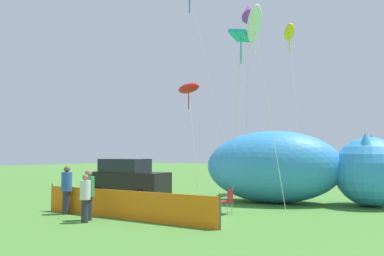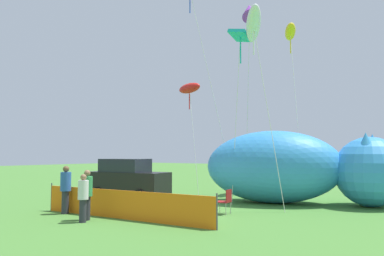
{
  "view_description": "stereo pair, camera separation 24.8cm",
  "coord_description": "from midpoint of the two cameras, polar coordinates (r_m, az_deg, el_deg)",
  "views": [
    {
      "loc": [
        9.51,
        -12.23,
        2.3
      ],
      "look_at": [
        -1.16,
        3.24,
        3.59
      ],
      "focal_mm": 35.0,
      "sensor_mm": 36.0,
      "label": 1
    },
    {
      "loc": [
        9.71,
        -12.09,
        2.3
      ],
      "look_at": [
        -1.16,
        3.24,
        3.59
      ],
      "focal_mm": 35.0,
      "sensor_mm": 36.0,
      "label": 2
    }
  ],
  "objects": [
    {
      "name": "ground_plane",
      "position": [
        15.67,
        -3.78,
        -12.36
      ],
      "size": [
        120.0,
        120.0,
        0.0
      ],
      "primitive_type": "plane",
      "color": "#477F33"
    },
    {
      "name": "kite_red_lizard",
      "position": [
        22.9,
        -0.83,
        6.04
      ],
      "size": [
        2.55,
        1.87,
        6.67
      ],
      "color": "silver",
      "rests_on": "ground"
    },
    {
      "name": "safety_fence",
      "position": [
        13.68,
        -10.86,
        -11.41
      ],
      "size": [
        7.56,
        0.61,
        1.1
      ],
      "rotation": [
        0.0,
        0.0,
        0.07
      ],
      "color": "orange",
      "rests_on": "ground"
    },
    {
      "name": "folding_chair",
      "position": [
        14.54,
        4.84,
        -10.82
      ],
      "size": [
        0.59,
        0.59,
        0.94
      ],
      "rotation": [
        0.0,
        0.0,
        -3.02
      ],
      "color": "maroon",
      "rests_on": "ground"
    },
    {
      "name": "kite_purple_delta",
      "position": [
        22.61,
        8.4,
        17.14
      ],
      "size": [
        2.16,
        2.73,
        11.2
      ],
      "color": "silver",
      "rests_on": "ground"
    },
    {
      "name": "spectator_in_grey_shirt",
      "position": [
        13.25,
        -16.5,
        -9.93
      ],
      "size": [
        0.35,
        0.35,
        1.61
      ],
      "color": "#2D2D38",
      "rests_on": "ground"
    },
    {
      "name": "inflatable_cat",
      "position": [
        17.99,
        15.21,
        -6.15
      ],
      "size": [
        8.99,
        5.33,
        3.38
      ],
      "rotation": [
        0.0,
        0.0,
        0.31
      ],
      "color": "#338CD8",
      "rests_on": "ground"
    },
    {
      "name": "spectator_in_blue_shirt",
      "position": [
        13.65,
        -15.98,
        -9.47
      ],
      "size": [
        0.38,
        0.38,
        1.73
      ],
      "color": "#2D2D38",
      "rests_on": "ground"
    },
    {
      "name": "spectator_in_yellow_shirt",
      "position": [
        15.28,
        -19.02,
        -8.61
      ],
      "size": [
        0.4,
        0.4,
        1.82
      ],
      "color": "#2D2D38",
      "rests_on": "ground"
    },
    {
      "name": "parked_car",
      "position": [
        19.49,
        -10.19,
        -7.7
      ],
      "size": [
        4.4,
        2.23,
        2.03
      ],
      "rotation": [
        0.0,
        0.0,
        0.13
      ],
      "color": "black",
      "rests_on": "ground"
    },
    {
      "name": "kite_teal_diamond",
      "position": [
        17.76,
        7.03,
        13.34
      ],
      "size": [
        0.98,
        0.98,
        8.01
      ],
      "color": "silver",
      "rests_on": "ground"
    },
    {
      "name": "kite_yellow_hero",
      "position": [
        23.62,
        14.31,
        13.87
      ],
      "size": [
        2.1,
        3.4,
        9.96
      ],
      "color": "silver",
      "rests_on": "ground"
    },
    {
      "name": "kite_white_ghost",
      "position": [
        16.64,
        9.04,
        15.2
      ],
      "size": [
        2.27,
        3.01,
        8.38
      ],
      "color": "silver",
      "rests_on": "ground"
    }
  ]
}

